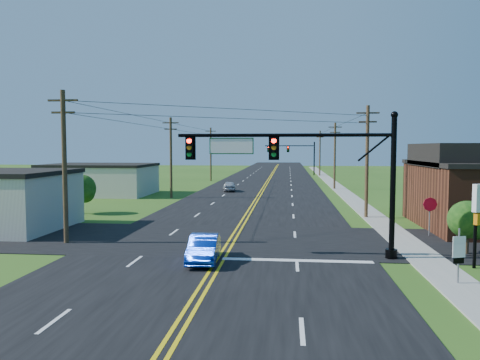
# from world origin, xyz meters

# --- Properties ---
(ground) EXTENTS (260.00, 260.00, 0.00)m
(ground) POSITION_xyz_m (0.00, 0.00, 0.00)
(ground) COLOR #2A4F16
(ground) RESTS_ON ground
(road_main) EXTENTS (16.00, 220.00, 0.04)m
(road_main) POSITION_xyz_m (0.00, 50.00, 0.02)
(road_main) COLOR black
(road_main) RESTS_ON ground
(road_cross) EXTENTS (70.00, 10.00, 0.04)m
(road_cross) POSITION_xyz_m (0.00, 12.00, 0.02)
(road_cross) COLOR black
(road_cross) RESTS_ON ground
(sidewalk) EXTENTS (2.00, 160.00, 0.08)m
(sidewalk) POSITION_xyz_m (10.50, 40.00, 0.04)
(sidewalk) COLOR gray
(sidewalk) RESTS_ON ground
(signal_mast_main) EXTENTS (11.30, 0.60, 7.48)m
(signal_mast_main) POSITION_xyz_m (4.34, 8.00, 4.75)
(signal_mast_main) COLOR black
(signal_mast_main) RESTS_ON ground
(signal_mast_far) EXTENTS (10.98, 0.60, 7.48)m
(signal_mast_far) POSITION_xyz_m (4.44, 80.00, 4.55)
(signal_mast_far) COLOR black
(signal_mast_far) RESTS_ON ground
(cream_bldg_far) EXTENTS (12.20, 9.20, 3.70)m
(cream_bldg_far) POSITION_xyz_m (-19.00, 38.00, 1.86)
(cream_bldg_far) COLOR silver
(cream_bldg_far) RESTS_ON ground
(utility_pole_left_a) EXTENTS (1.80, 0.28, 9.00)m
(utility_pole_left_a) POSITION_xyz_m (-9.50, 10.00, 4.72)
(utility_pole_left_a) COLOR #3A281A
(utility_pole_left_a) RESTS_ON ground
(utility_pole_left_b) EXTENTS (1.80, 0.28, 9.00)m
(utility_pole_left_b) POSITION_xyz_m (-9.50, 35.00, 4.72)
(utility_pole_left_b) COLOR #3A281A
(utility_pole_left_b) RESTS_ON ground
(utility_pole_left_c) EXTENTS (1.80, 0.28, 9.00)m
(utility_pole_left_c) POSITION_xyz_m (-9.50, 62.00, 4.72)
(utility_pole_left_c) COLOR #3A281A
(utility_pole_left_c) RESTS_ON ground
(utility_pole_right_a) EXTENTS (1.80, 0.28, 9.00)m
(utility_pole_right_a) POSITION_xyz_m (9.80, 22.00, 4.72)
(utility_pole_right_a) COLOR #3A281A
(utility_pole_right_a) RESTS_ON ground
(utility_pole_right_b) EXTENTS (1.80, 0.28, 9.00)m
(utility_pole_right_b) POSITION_xyz_m (9.80, 48.00, 4.72)
(utility_pole_right_b) COLOR #3A281A
(utility_pole_right_b) RESTS_ON ground
(utility_pole_right_c) EXTENTS (1.80, 0.28, 9.00)m
(utility_pole_right_c) POSITION_xyz_m (9.80, 78.00, 4.72)
(utility_pole_right_c) COLOR #3A281A
(utility_pole_right_c) RESTS_ON ground
(tree_right_back) EXTENTS (3.00, 3.00, 4.10)m
(tree_right_back) POSITION_xyz_m (16.00, 26.00, 2.60)
(tree_right_back) COLOR #3A281A
(tree_right_back) RESTS_ON ground
(shrub_corner) EXTENTS (2.00, 2.00, 2.86)m
(shrub_corner) POSITION_xyz_m (13.00, 9.50, 1.85)
(shrub_corner) COLOR #3A281A
(shrub_corner) RESTS_ON ground
(tree_left) EXTENTS (2.40, 2.40, 3.37)m
(tree_left) POSITION_xyz_m (-14.00, 22.00, 2.16)
(tree_left) COLOR #3A281A
(tree_left) RESTS_ON ground
(blue_car) EXTENTS (1.64, 4.03, 1.30)m
(blue_car) POSITION_xyz_m (-0.59, 6.39, 0.65)
(blue_car) COLOR #082EB2
(blue_car) RESTS_ON ground
(distant_car) EXTENTS (2.15, 3.99, 1.29)m
(distant_car) POSITION_xyz_m (-4.00, 43.37, 0.64)
(distant_car) COLOR silver
(distant_car) RESTS_ON ground
(route_sign) EXTENTS (0.57, 0.21, 2.36)m
(route_sign) POSITION_xyz_m (10.55, 3.63, 1.37)
(route_sign) COLOR slate
(route_sign) RESTS_ON ground
(stop_sign) EXTENTS (0.90, 0.13, 2.52)m
(stop_sign) POSITION_xyz_m (12.50, 14.35, 1.82)
(stop_sign) COLOR slate
(stop_sign) RESTS_ON ground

